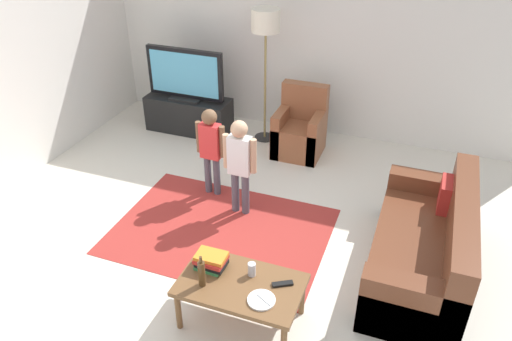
# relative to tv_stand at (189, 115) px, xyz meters

# --- Properties ---
(ground) EXTENTS (7.80, 7.80, 0.00)m
(ground) POSITION_rel_tv_stand_xyz_m (1.65, -2.30, -0.24)
(ground) COLOR beige
(wall_back) EXTENTS (6.00, 0.12, 2.70)m
(wall_back) POSITION_rel_tv_stand_xyz_m (1.65, 0.70, 1.11)
(wall_back) COLOR silver
(wall_back) RESTS_ON ground
(area_rug) EXTENTS (2.20, 1.60, 0.01)m
(area_rug) POSITION_rel_tv_stand_xyz_m (1.36, -1.97, -0.24)
(area_rug) COLOR #9E2D28
(area_rug) RESTS_ON ground
(tv_stand) EXTENTS (1.20, 0.44, 0.50)m
(tv_stand) POSITION_rel_tv_stand_xyz_m (0.00, 0.00, 0.00)
(tv_stand) COLOR black
(tv_stand) RESTS_ON ground
(tv) EXTENTS (1.10, 0.28, 0.71)m
(tv) POSITION_rel_tv_stand_xyz_m (-0.00, -0.02, 0.60)
(tv) COLOR black
(tv) RESTS_ON tv_stand
(couch) EXTENTS (0.80, 1.80, 0.86)m
(couch) POSITION_rel_tv_stand_xyz_m (3.40, -1.90, 0.05)
(couch) COLOR brown
(couch) RESTS_ON ground
(armchair) EXTENTS (0.60, 0.60, 0.90)m
(armchair) POSITION_rel_tv_stand_xyz_m (1.65, -0.04, 0.05)
(armchair) COLOR brown
(armchair) RESTS_ON ground
(floor_lamp) EXTENTS (0.36, 0.36, 1.78)m
(floor_lamp) POSITION_rel_tv_stand_xyz_m (1.09, 0.15, 1.30)
(floor_lamp) COLOR #262626
(floor_lamp) RESTS_ON ground
(child_near_tv) EXTENTS (0.35, 0.17, 1.06)m
(child_near_tv) POSITION_rel_tv_stand_xyz_m (0.98, -1.34, 0.39)
(child_near_tv) COLOR #4C4C59
(child_near_tv) RESTS_ON ground
(child_center) EXTENTS (0.37, 0.18, 1.11)m
(child_center) POSITION_rel_tv_stand_xyz_m (1.43, -1.57, 0.42)
(child_center) COLOR #4C4C59
(child_center) RESTS_ON ground
(coffee_table) EXTENTS (1.00, 0.60, 0.42)m
(coffee_table) POSITION_rel_tv_stand_xyz_m (2.01, -3.00, 0.13)
(coffee_table) COLOR brown
(coffee_table) RESTS_ON ground
(book_stack) EXTENTS (0.26, 0.20, 0.13)m
(book_stack) POSITION_rel_tv_stand_xyz_m (1.71, -2.91, 0.24)
(book_stack) COLOR #388C4C
(book_stack) RESTS_ON coffee_table
(bottle) EXTENTS (0.06, 0.06, 0.29)m
(bottle) POSITION_rel_tv_stand_xyz_m (1.73, -3.12, 0.30)
(bottle) COLOR #4C3319
(bottle) RESTS_ON coffee_table
(tv_remote) EXTENTS (0.17, 0.13, 0.02)m
(tv_remote) POSITION_rel_tv_stand_xyz_m (2.33, -2.90, 0.19)
(tv_remote) COLOR black
(tv_remote) RESTS_ON coffee_table
(soda_can) EXTENTS (0.07, 0.07, 0.12)m
(soda_can) POSITION_rel_tv_stand_xyz_m (2.06, -2.88, 0.24)
(soda_can) COLOR silver
(soda_can) RESTS_ON coffee_table
(plate) EXTENTS (0.22, 0.22, 0.02)m
(plate) POSITION_rel_tv_stand_xyz_m (2.23, -3.12, 0.18)
(plate) COLOR white
(plate) RESTS_ON coffee_table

